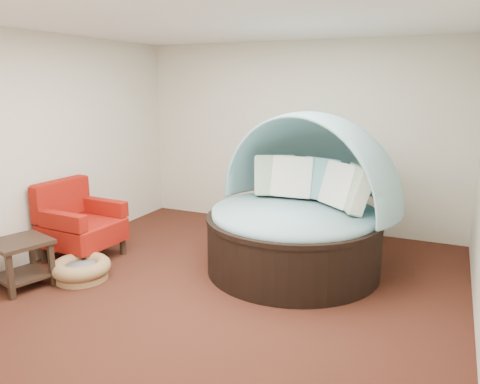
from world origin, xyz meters
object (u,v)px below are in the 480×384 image
at_px(canopy_daybed, 301,198).
at_px(side_table, 21,257).
at_px(pet_basket, 81,269).
at_px(red_armchair, 79,223).

xyz_separation_m(canopy_daybed, side_table, (-2.59, -1.79, -0.53)).
height_order(pet_basket, side_table, side_table).
distance_m(canopy_daybed, red_armchair, 2.81).
height_order(canopy_daybed, pet_basket, canopy_daybed).
height_order(canopy_daybed, red_armchair, canopy_daybed).
bearing_deg(canopy_daybed, side_table, -126.73).
distance_m(canopy_daybed, pet_basket, 2.66).
bearing_deg(canopy_daybed, pet_basket, -129.06).
xyz_separation_m(red_armchair, side_table, (0.06, -0.95, -0.11)).
height_order(pet_basket, red_armchair, red_armchair).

